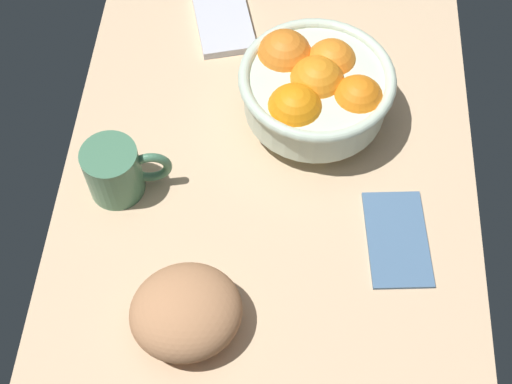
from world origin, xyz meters
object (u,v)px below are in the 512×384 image
(napkin_folded, at_px, (224,22))
(mug, at_px, (116,171))
(bread_loaf, at_px, (186,312))
(fruit_bowl, at_px, (315,87))
(napkin_spare, at_px, (397,238))

(napkin_folded, distance_m, mug, 0.34)
(bread_loaf, bearing_deg, fruit_bowl, 156.73)
(napkin_spare, relative_size, mug, 1.22)
(fruit_bowl, relative_size, bread_loaf, 1.60)
(napkin_folded, xyz_separation_m, napkin_spare, (0.37, 0.27, -0.00))
(bread_loaf, height_order, napkin_spare, bread_loaf)
(napkin_spare, bearing_deg, napkin_folded, -144.43)
(fruit_bowl, distance_m, mug, 0.30)
(bread_loaf, height_order, mug, mug)
(bread_loaf, xyz_separation_m, napkin_folded, (-0.51, -0.00, -0.03))
(napkin_spare, distance_m, mug, 0.38)
(fruit_bowl, distance_m, napkin_folded, 0.24)
(mug, bearing_deg, napkin_spare, 81.69)
(napkin_spare, bearing_deg, bread_loaf, -62.61)
(bread_loaf, relative_size, napkin_folded, 1.00)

